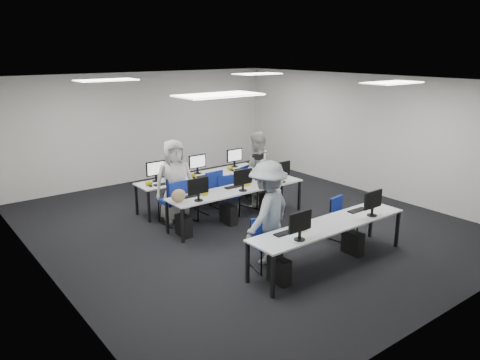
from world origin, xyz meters
TOP-DOWN VIEW (x-y plane):
  - room at (0.00, 0.00)m, footprint 9.00×9.02m
  - ceiling_panels at (0.00, 0.00)m, footprint 5.20×4.60m
  - desk_front at (0.00, -2.40)m, footprint 3.20×0.70m
  - desk_mid at (0.00, 0.20)m, footprint 3.20×0.70m
  - desk_back at (0.00, 1.60)m, footprint 3.20×0.70m
  - equipment_front at (-0.19, -2.42)m, footprint 2.51×0.41m
  - equipment_mid at (-0.19, 0.18)m, footprint 2.91×0.41m
  - equipment_back at (0.19, 1.62)m, footprint 2.91×0.41m
  - chair_0 at (-0.99, -1.89)m, footprint 0.52×0.55m
  - chair_1 at (1.03, -1.84)m, footprint 0.47×0.50m
  - chair_2 at (-0.98, 0.87)m, footprint 0.60×0.63m
  - chair_3 at (0.09, 0.67)m, footprint 0.55×0.57m
  - chair_4 at (0.93, 0.81)m, footprint 0.60×0.62m
  - chair_5 at (-1.16, 0.92)m, footprint 0.50×0.54m
  - chair_6 at (-0.12, 1.12)m, footprint 0.50×0.54m
  - chair_7 at (1.23, 0.99)m, footprint 0.55×0.58m
  - handbag at (-1.45, 0.19)m, footprint 0.33×0.23m
  - student_0 at (-0.72, -1.72)m, footprint 0.69×0.59m
  - student_1 at (0.97, 0.76)m, footprint 1.06×0.95m
  - student_2 at (-1.04, 1.06)m, footprint 0.98×0.75m
  - student_3 at (1.08, 0.85)m, footprint 0.98×0.70m
  - photographer at (-0.80, -1.70)m, footprint 1.33×1.03m
  - dslr_camera at (-0.86, -1.53)m, footprint 0.19×0.22m

SIDE VIEW (x-z plane):
  - chair_1 at x=1.03m, z-range -0.15..0.68m
  - chair_3 at x=0.09m, z-range -0.16..0.70m
  - chair_0 at x=-0.99m, z-range -0.16..0.70m
  - chair_7 at x=1.23m, z-range -0.17..0.74m
  - chair_4 at x=0.93m, z-range -0.17..0.77m
  - chair_5 at x=-1.16m, z-range -0.18..0.79m
  - chair_2 at x=-0.98m, z-range -0.18..0.79m
  - chair_6 at x=-0.12m, z-range -0.18..0.79m
  - equipment_mid at x=-0.19m, z-range -0.24..0.95m
  - equipment_back at x=0.19m, z-range -0.24..0.95m
  - equipment_front at x=-0.19m, z-range -0.24..0.95m
  - desk_front at x=0.00m, z-range 0.32..1.05m
  - desk_mid at x=0.00m, z-range 0.32..1.05m
  - desk_back at x=0.00m, z-range 0.32..1.05m
  - student_3 at x=1.08m, z-range 0.00..1.54m
  - student_0 at x=-0.72m, z-range 0.00..1.61m
  - handbag at x=-1.45m, z-range 0.73..0.99m
  - student_1 at x=0.97m, z-range 0.00..1.77m
  - student_2 at x=-1.04m, z-range 0.00..1.78m
  - photographer at x=-0.80m, z-range 0.00..1.81m
  - room at x=0.00m, z-range 0.00..3.00m
  - dslr_camera at x=-0.86m, z-range 1.82..1.92m
  - ceiling_panels at x=0.00m, z-range 2.98..2.99m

